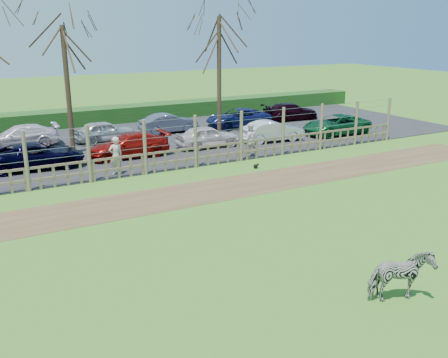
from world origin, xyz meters
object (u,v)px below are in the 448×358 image
zebra (401,277)px  car_5 (272,131)px  tree_mid (65,59)px  car_3 (129,145)px  car_13 (290,111)px  car_2 (37,156)px  car_4 (208,136)px  crow (256,166)px  tree_right (219,48)px  visitor_b (250,140)px  car_12 (238,118)px  car_9 (20,136)px  visitor_a (116,156)px  car_10 (104,131)px  car_6 (336,125)px  car_11 (169,123)px

zebra → car_5: bearing=-10.2°
tree_mid → car_3: bearing=-42.8°
car_3 → car_13: (13.61, 4.81, 0.00)m
zebra → car_2: zebra is taller
car_3 → car_13: same height
zebra → car_13: bearing=-16.1°
zebra → car_4: zebra is taller
car_3 → crow: bearing=44.2°
car_3 → car_4: size_ratio=1.17×
tree_right → visitor_b: (-1.20, -5.49, -4.34)m
car_3 → car_12: (8.98, 4.31, 0.00)m
tree_right → car_13: size_ratio=1.78×
visitor_b → car_9: visitor_b is taller
car_12 → visitor_a: bearing=-50.1°
visitor_b → crow: size_ratio=6.13×
zebra → car_12: zebra is taller
car_4 → car_13: same height
car_2 → car_13: size_ratio=1.04×
visitor_a → car_10: bearing=-108.3°
car_6 → car_12: size_ratio=1.00×
car_9 → car_13: (18.17, -0.19, 0.00)m
car_2 → car_3: bearing=-86.3°
car_9 → car_3: bearing=44.5°
zebra → car_10: size_ratio=0.43×
tree_mid → visitor_a: 6.38m
tree_mid → car_11: size_ratio=1.87×
car_2 → car_6: size_ratio=1.00×
tree_mid → car_4: bearing=-17.4°
car_3 → car_12: same height
car_13 → car_4: bearing=122.1°
visitor_b → car_3: (-5.47, 2.83, -0.26)m
car_10 → car_11: same height
tree_right → car_10: (-6.70, 1.62, -4.60)m
visitor_a → car_4: visitor_a is taller
tree_right → car_4: 5.73m
zebra → car_13: zebra is taller
visitor_a → car_10: 7.21m
car_9 → visitor_b: bearing=54.1°
car_4 → car_9: size_ratio=0.85×
car_12 → car_13: (4.63, 0.50, 0.00)m
visitor_a → car_10: (1.48, 7.05, -0.26)m
car_12 → car_10: bearing=-83.9°
car_10 → zebra: bearing=176.5°
visitor_a → visitor_b: (6.98, -0.05, 0.00)m
zebra → car_3: zebra is taller
tree_right → car_3: size_ratio=1.78×
tree_right → car_9: bearing=168.2°
car_9 → car_11: bearing=90.4°
zebra → car_2: (-5.67, 16.67, -0.01)m
tree_right → car_2: tree_right is taller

